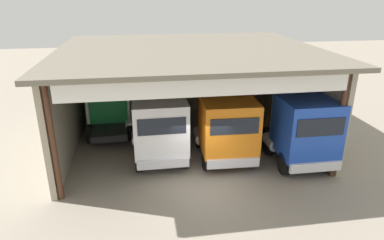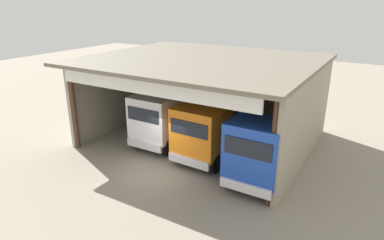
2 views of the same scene
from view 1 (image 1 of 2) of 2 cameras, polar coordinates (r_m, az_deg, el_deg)
ground_plane at (r=15.09m, az=2.14°, el=-11.27°), size 80.00×80.00×0.00m
workshop_shed at (r=19.12m, az=-1.06°, el=7.76°), size 13.04×11.51×5.28m
truck_green_yard_outside at (r=20.50m, az=-13.69°, el=3.02°), size 2.79×4.24×3.67m
truck_white_left_bay at (r=16.55m, az=-5.45°, el=-1.40°), size 2.66×4.90×3.31m
truck_orange_center_left_bay at (r=16.69m, az=5.72°, el=-1.41°), size 2.75×5.14×3.26m
truck_blue_center_bay at (r=16.91m, az=18.05°, el=-1.67°), size 2.68×4.41×3.47m
oil_drum at (r=23.24m, az=3.66°, el=1.94°), size 0.58×0.58×0.93m
tool_cart at (r=23.36m, az=-2.34°, el=2.16°), size 0.90×0.60×1.00m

